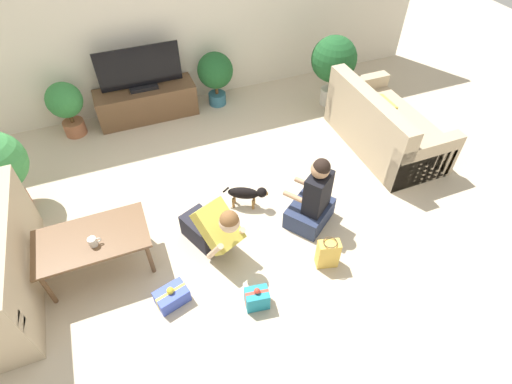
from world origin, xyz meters
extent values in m
plane|color=beige|center=(0.00, 0.00, 0.00)|extent=(16.00, 16.00, 0.00)
cube|color=silver|center=(0.00, 2.63, 1.30)|extent=(8.40, 0.06, 2.60)
cube|color=tan|center=(-2.09, -0.16, 0.64)|extent=(0.20, 1.71, 0.42)
cube|color=tan|center=(2.44, 0.44, 0.22)|extent=(0.91, 1.71, 0.43)
cube|color=tan|center=(2.09, 0.44, 0.64)|extent=(0.20, 1.71, 0.42)
cube|color=tan|center=(2.44, -0.33, 0.31)|extent=(0.91, 0.16, 0.61)
cube|color=tan|center=(2.44, 1.22, 0.31)|extent=(0.91, 0.16, 0.61)
cube|color=#EACC4C|center=(2.29, 0.44, 0.59)|extent=(0.18, 0.34, 0.32)
cube|color=brown|center=(-1.41, -0.22, 0.46)|extent=(1.07, 0.61, 0.03)
cylinder|color=brown|center=(-1.89, -0.46, 0.22)|extent=(0.04, 0.04, 0.45)
cylinder|color=brown|center=(-0.94, -0.46, 0.22)|extent=(0.04, 0.04, 0.45)
cylinder|color=brown|center=(-1.89, 0.02, 0.22)|extent=(0.04, 0.04, 0.45)
cylinder|color=brown|center=(-0.94, 0.02, 0.22)|extent=(0.04, 0.04, 0.45)
cube|color=brown|center=(-0.44, 2.32, 0.24)|extent=(1.43, 0.47, 0.47)
cube|color=black|center=(-0.44, 2.32, 0.50)|extent=(0.40, 0.20, 0.05)
cube|color=black|center=(-0.44, 2.32, 0.80)|extent=(1.15, 0.03, 0.57)
cylinder|color=#A36042|center=(-2.24, 1.04, 0.09)|extent=(0.29, 0.29, 0.18)
cylinder|color=brown|center=(-2.24, 1.04, 0.28)|extent=(0.05, 0.05, 0.20)
cylinder|color=#336B84|center=(0.62, 2.27, 0.09)|extent=(0.27, 0.27, 0.18)
cylinder|color=brown|center=(0.62, 2.27, 0.26)|extent=(0.05, 0.05, 0.16)
sphere|color=#1E5628|center=(0.62, 2.27, 0.57)|extent=(0.53, 0.53, 0.53)
cylinder|color=beige|center=(2.24, 1.65, 0.13)|extent=(0.26, 0.26, 0.26)
cylinder|color=brown|center=(2.24, 1.65, 0.36)|extent=(0.05, 0.05, 0.20)
sphere|color=#1E5628|center=(2.24, 1.65, 0.74)|extent=(0.66, 0.66, 0.66)
cylinder|color=#A36042|center=(-1.50, 2.27, 0.10)|extent=(0.29, 0.29, 0.21)
cylinder|color=brown|center=(-1.50, 2.27, 0.28)|extent=(0.05, 0.05, 0.14)
sphere|color=#337F3D|center=(-1.50, 2.27, 0.55)|extent=(0.48, 0.48, 0.48)
cube|color=#23232D|center=(-0.34, -0.23, 0.14)|extent=(0.44, 0.52, 0.28)
cube|color=gold|center=(-0.22, -0.49, 0.44)|extent=(0.49, 0.58, 0.46)
sphere|color=beige|center=(-0.15, -0.66, 0.65)|extent=(0.20, 0.20, 0.20)
sphere|color=brown|center=(-0.15, -0.66, 0.69)|extent=(0.18, 0.18, 0.18)
cylinder|color=beige|center=(-0.32, -0.64, 0.25)|extent=(0.16, 0.27, 0.41)
cylinder|color=beige|center=(-0.05, -0.53, 0.25)|extent=(0.16, 0.27, 0.41)
cube|color=#283351|center=(0.86, -0.43, 0.12)|extent=(0.66, 0.63, 0.24)
cube|color=black|center=(0.89, -0.48, 0.48)|extent=(0.38, 0.35, 0.48)
sphere|color=tan|center=(0.89, -0.47, 0.81)|extent=(0.20, 0.20, 0.20)
sphere|color=black|center=(0.89, -0.48, 0.84)|extent=(0.18, 0.18, 0.18)
cylinder|color=tan|center=(0.88, -0.23, 0.41)|extent=(0.20, 0.24, 0.06)
cylinder|color=tan|center=(0.67, -0.38, 0.41)|extent=(0.20, 0.24, 0.06)
ellipsoid|color=black|center=(0.24, 0.06, 0.21)|extent=(0.38, 0.29, 0.14)
sphere|color=black|center=(0.43, -0.04, 0.24)|extent=(0.12, 0.12, 0.12)
sphere|color=olive|center=(0.47, -0.06, 0.23)|extent=(0.05, 0.05, 0.05)
cylinder|color=black|center=(0.06, 0.16, 0.24)|extent=(0.08, 0.06, 0.09)
cylinder|color=olive|center=(0.33, -0.03, 0.07)|extent=(0.03, 0.03, 0.14)
cylinder|color=olive|center=(0.37, 0.04, 0.07)|extent=(0.03, 0.03, 0.14)
cylinder|color=olive|center=(0.12, 0.08, 0.07)|extent=(0.03, 0.03, 0.14)
cylinder|color=olive|center=(0.16, 0.15, 0.07)|extent=(0.03, 0.03, 0.14)
cube|color=teal|center=(-0.09, -1.20, 0.11)|extent=(0.24, 0.19, 0.21)
cube|color=red|center=(-0.09, -1.20, 0.11)|extent=(0.22, 0.06, 0.22)
sphere|color=red|center=(-0.09, -1.20, 0.24)|extent=(0.06, 0.06, 0.06)
cube|color=#3D51BC|center=(-0.83, -0.87, 0.08)|extent=(0.35, 0.28, 0.16)
cube|color=yellow|center=(-0.83, -0.87, 0.08)|extent=(0.30, 0.11, 0.17)
sphere|color=yellow|center=(-0.83, -0.87, 0.19)|extent=(0.07, 0.07, 0.07)
cube|color=#E5B74C|center=(0.75, -1.03, 0.17)|extent=(0.24, 0.17, 0.34)
torus|color=#4C3823|center=(0.75, -1.03, 0.36)|extent=(0.17, 0.17, 0.01)
cylinder|color=silver|center=(-1.39, -0.32, 0.52)|extent=(0.08, 0.08, 0.09)
torus|color=silver|center=(-1.33, -0.32, 0.53)|extent=(0.06, 0.01, 0.06)
camera|label=1|loc=(-0.81, -3.00, 3.49)|focal=28.00mm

